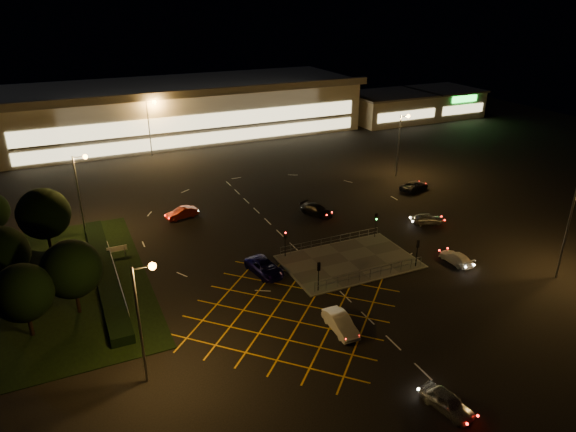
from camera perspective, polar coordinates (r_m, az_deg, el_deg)
name	(u,v)px	position (r m, az deg, el deg)	size (l,w,h in m)	color
ground	(325,258)	(58.23, 4.10, -4.65)	(180.00, 180.00, 0.00)	black
pedestrian_island	(349,261)	(57.59, 6.81, -5.03)	(14.00, 9.00, 0.12)	#4C4944
grass_verge	(54,286)	(57.78, -24.53, -7.12)	(18.00, 30.00, 0.08)	black
hedge	(105,272)	(57.53, -19.66, -5.89)	(2.00, 26.00, 1.00)	black
supermarket	(185,108)	(111.89, -11.42, 11.64)	(72.00, 26.50, 10.50)	beige
retail_unit_a	(389,107)	(124.11, 11.13, 11.81)	(18.80, 14.80, 6.35)	beige
retail_unit_b	(443,101)	(133.91, 16.87, 12.10)	(14.80, 14.80, 6.35)	beige
streetlight_sw	(144,308)	(39.03, -15.76, -9.77)	(1.78, 0.56, 10.03)	slate
streetlight_se	(572,220)	(58.82, 29.05, -0.36)	(1.78, 0.56, 10.03)	slate
streetlight_nw	(81,183)	(66.20, -22.02, 3.38)	(1.78, 0.56, 10.03)	slate
streetlight_ne	(401,137)	(84.22, 12.50, 8.61)	(1.78, 0.56, 10.03)	slate
streetlight_far_left	(151,121)	(96.39, -15.01, 10.21)	(1.78, 0.56, 10.03)	slate
streetlight_far_right	(340,101)	(111.86, 5.76, 12.63)	(1.78, 0.56, 10.03)	slate
signal_sw	(319,271)	(50.79, 3.42, -6.08)	(0.28, 0.30, 3.15)	black
signal_se	(418,248)	(56.84, 14.20, -3.41)	(0.28, 0.30, 3.15)	black
signal_nw	(285,238)	(57.13, -0.32, -2.50)	(0.28, 0.30, 3.15)	black
signal_ne	(376,220)	(62.57, 9.74, -0.45)	(0.28, 0.30, 3.15)	black
tree_a	(23,293)	(48.87, -27.39, -7.58)	(5.04, 5.04, 6.86)	black
tree_b	(0,254)	(56.10, -29.35, -3.68)	(5.40, 5.40, 7.35)	black
tree_c	(44,214)	(63.02, -25.51, 0.22)	(5.76, 5.76, 7.84)	black
tree_e	(72,269)	(50.27, -22.91, -5.45)	(5.40, 5.40, 7.35)	black
car_near_silver	(447,402)	(40.45, 17.26, -19.11)	(1.65, 4.10, 1.40)	silver
car_queue_white	(340,323)	(46.34, 5.85, -11.75)	(1.58, 4.54, 1.49)	silver
car_left_blue	(265,267)	(54.70, -2.62, -5.72)	(2.42, 5.25, 1.46)	#0E0B47
car_far_dkgrey	(317,210)	(69.04, 3.20, 0.69)	(1.95, 4.80, 1.39)	black
car_right_silver	(427,219)	(68.62, 15.21, -0.29)	(1.64, 4.09, 1.39)	#BABDC2
car_circ_red	(182,213)	(69.35, -11.73, 0.33)	(1.50, 4.31, 1.42)	maroon
car_east_grey	(414,186)	(79.97, 13.86, 3.27)	(2.30, 5.00, 1.39)	black
car_approach_white	(456,258)	(59.72, 18.20, -4.44)	(1.73, 4.25, 1.23)	white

